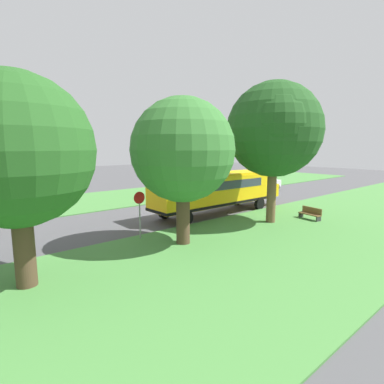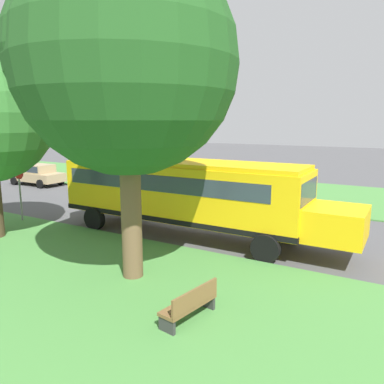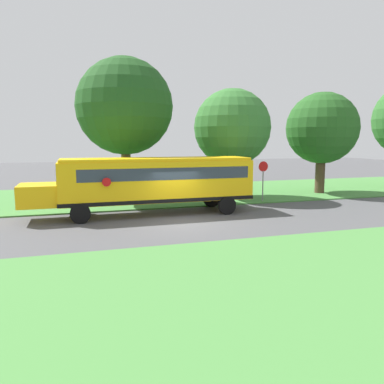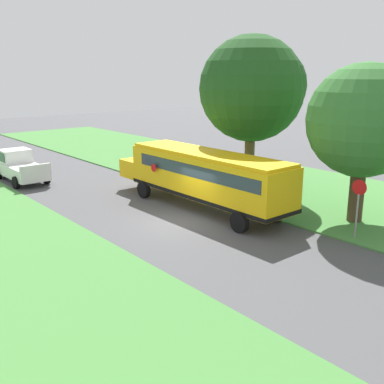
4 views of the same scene
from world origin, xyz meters
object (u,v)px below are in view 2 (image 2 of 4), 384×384
(oak_tree_beside_bus, at_px, (117,61))
(school_bus, at_px, (186,191))
(stop_sign, at_px, (20,186))
(car_tan_nearest, at_px, (37,173))
(park_bench, at_px, (190,304))

(oak_tree_beside_bus, bearing_deg, school_bus, 8.03)
(school_bus, xyz_separation_m, stop_sign, (-2.02, 7.92, -0.19))
(car_tan_nearest, xyz_separation_m, stop_sign, (-7.40, -8.42, 0.86))
(oak_tree_beside_bus, bearing_deg, stop_sign, 72.66)
(car_tan_nearest, xyz_separation_m, oak_tree_beside_bus, (-10.08, -17.01, 5.46))
(school_bus, distance_m, oak_tree_beside_bus, 6.48)
(car_tan_nearest, height_order, park_bench, car_tan_nearest)
(oak_tree_beside_bus, height_order, stop_sign, oak_tree_beside_bus)
(oak_tree_beside_bus, xyz_separation_m, park_bench, (-1.18, -3.01, -5.87))
(stop_sign, height_order, park_bench, stop_sign)
(stop_sign, relative_size, park_bench, 1.65)
(school_bus, height_order, car_tan_nearest, school_bus)
(oak_tree_beside_bus, relative_size, park_bench, 5.67)
(car_tan_nearest, bearing_deg, stop_sign, -131.32)
(school_bus, distance_m, car_tan_nearest, 17.24)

